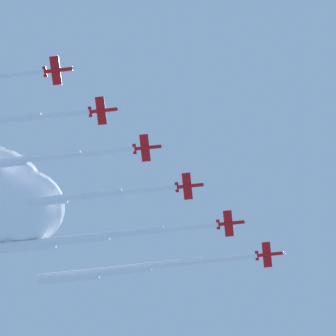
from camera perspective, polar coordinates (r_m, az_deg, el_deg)
jet_lead at (r=222.46m, az=-4.20°, el=-8.61°), size 71.15×43.70×4.12m
jet_port_inner at (r=216.45m, az=-7.82°, el=-6.03°), size 71.39×43.79×4.07m
jet_starboard_inner at (r=214.98m, az=-11.29°, el=-2.87°), size 71.21×43.39×4.10m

